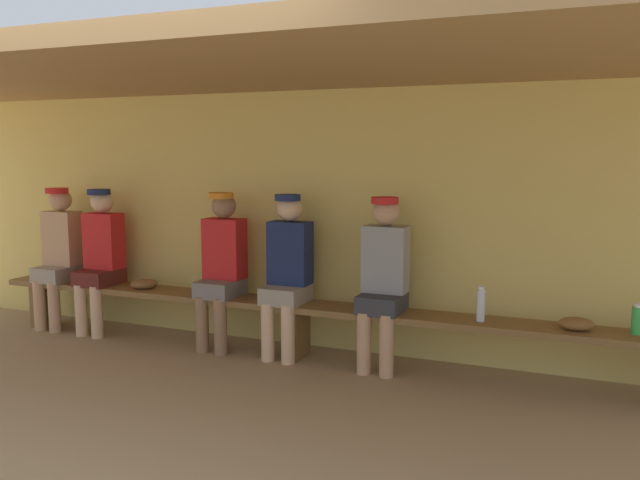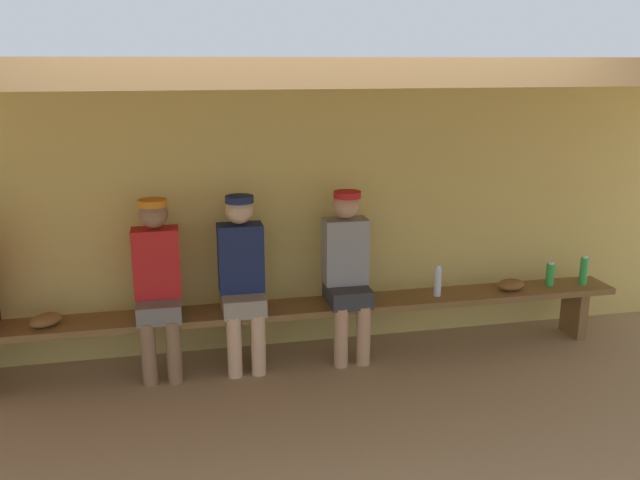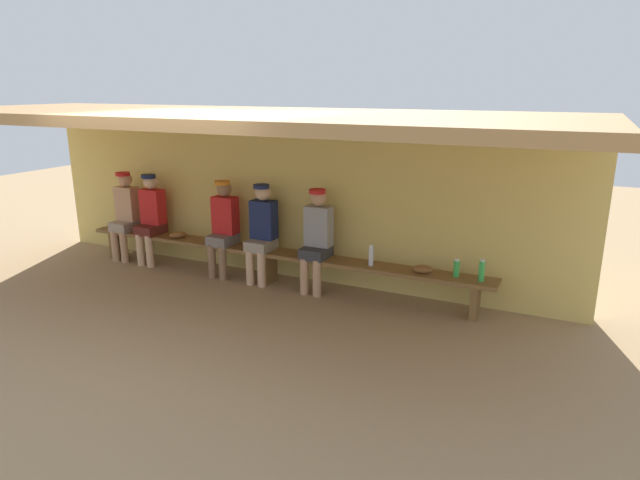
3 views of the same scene
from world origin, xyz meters
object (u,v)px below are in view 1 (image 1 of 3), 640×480
player_in_red (100,254)px  baseball_glove_dark_brown (144,284)px  water_bottle_clear (481,305)px  bench (299,312)px  player_near_post (287,268)px  player_shirtless_tan (221,263)px  water_bottle_orange (637,320)px  player_leftmost (59,251)px  player_rightmost (383,275)px  baseball_glove_worn (576,324)px

player_in_red → baseball_glove_dark_brown: bearing=-3.2°
baseball_glove_dark_brown → water_bottle_clear: bearing=136.7°
bench → player_near_post: size_ratio=4.46×
player_shirtless_tan → baseball_glove_dark_brown: size_ratio=5.60×
water_bottle_clear → bench: bearing=179.3°
player_near_post → player_in_red: bearing=180.0°
water_bottle_orange → baseball_glove_dark_brown: size_ratio=0.88×
player_leftmost → baseball_glove_dark_brown: (1.01, -0.03, -0.24)m
player_leftmost → player_near_post: bearing=0.0°
player_rightmost → water_bottle_clear: player_rightmost is taller
player_near_post → baseball_glove_dark_brown: size_ratio=5.60×
baseball_glove_dark_brown → player_in_red: bearing=-46.6°
baseball_glove_dark_brown → bench: bearing=137.5°
player_rightmost → player_shirtless_tan: 1.44m
player_leftmost → water_bottle_clear: player_leftmost is taller
bench → baseball_glove_worn: size_ratio=25.00×
baseball_glove_dark_brown → player_leftmost: bearing=-45.0°
player_rightmost → baseball_glove_dark_brown: (-2.24, -0.03, -0.24)m
bench → baseball_glove_worn: (2.12, -0.02, 0.12)m
player_in_red → water_bottle_orange: (4.54, 0.02, -0.19)m
bench → player_near_post: player_near_post is taller
bench → player_near_post: bearing=178.1°
player_rightmost → player_in_red: same height
player_near_post → baseball_glove_dark_brown: player_near_post is taller
player_leftmost → water_bottle_clear: size_ratio=5.22×
player_rightmost → player_near_post: bearing=180.0°
player_in_red → water_bottle_orange: player_in_red is taller
player_leftmost → bench: bearing=-0.1°
water_bottle_clear → water_bottle_orange: 1.04m
player_leftmost → baseball_glove_worn: (4.66, -0.02, -0.24)m
water_bottle_orange → player_rightmost: bearing=-179.2°
player_near_post → player_leftmost: 2.43m
bench → baseball_glove_dark_brown: baseball_glove_dark_brown is taller
water_bottle_clear → baseball_glove_worn: 0.66m
bench → player_leftmost: player_leftmost is taller
water_bottle_clear → baseball_glove_dark_brown: (-2.99, -0.01, -0.08)m
player_shirtless_tan → baseball_glove_worn: 2.86m
player_shirtless_tan → baseball_glove_worn: bearing=-0.4°
player_rightmost → water_bottle_orange: size_ratio=6.37×
water_bottle_clear → baseball_glove_dark_brown: water_bottle_clear is taller
bench → player_in_red: 2.06m
water_bottle_clear → baseball_glove_worn: water_bottle_clear is taller
baseball_glove_worn → baseball_glove_dark_brown: same height
water_bottle_orange → baseball_glove_dark_brown: 4.03m
player_in_red → player_shirtless_tan: same height
player_near_post → water_bottle_orange: bearing=0.5°
player_in_red → baseball_glove_worn: bearing=-0.3°
water_bottle_clear → player_near_post: bearing=179.2°
player_near_post → player_in_red: same height
player_leftmost → water_bottle_clear: bearing=-0.3°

